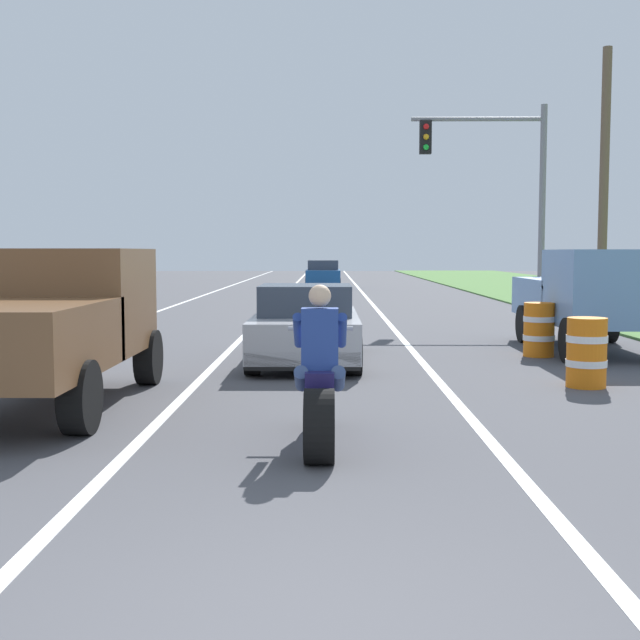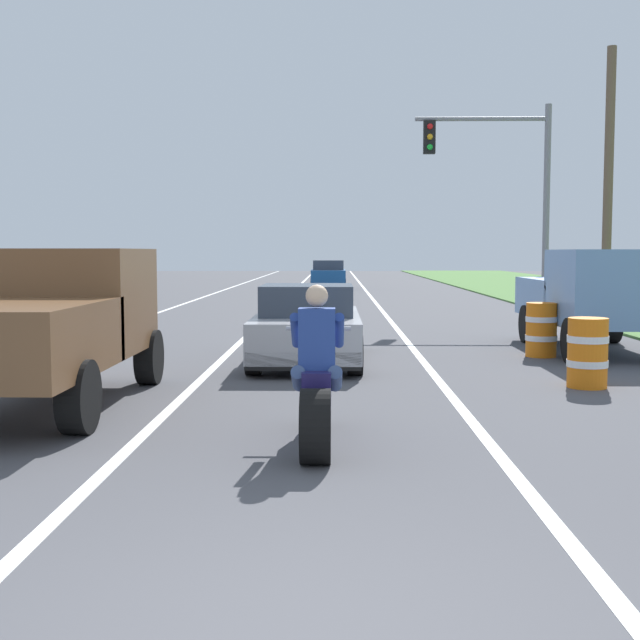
# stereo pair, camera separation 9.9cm
# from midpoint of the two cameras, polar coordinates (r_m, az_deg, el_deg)

# --- Properties ---
(lane_stripe_left_solid) EXTENTS (0.14, 120.00, 0.01)m
(lane_stripe_left_solid) POSITION_cam_midpoint_polar(r_m,az_deg,el_deg) (24.49, -12.66, 0.07)
(lane_stripe_left_solid) COLOR white
(lane_stripe_left_solid) RESTS_ON ground
(lane_stripe_right_solid) EXTENTS (0.14, 120.00, 0.01)m
(lane_stripe_right_solid) POSITION_cam_midpoint_polar(r_m,az_deg,el_deg) (23.90, 4.40, 0.06)
(lane_stripe_right_solid) COLOR white
(lane_stripe_right_solid) RESTS_ON ground
(lane_stripe_centre_dashed) EXTENTS (0.14, 120.00, 0.01)m
(lane_stripe_centre_dashed) POSITION_cam_midpoint_polar(r_m,az_deg,el_deg) (23.92, -4.24, 0.07)
(lane_stripe_centre_dashed) COLOR white
(lane_stripe_centre_dashed) RESTS_ON ground
(motorcycle_with_rider) EXTENTS (0.70, 2.21, 1.62)m
(motorcycle_with_rider) POSITION_cam_midpoint_polar(r_m,az_deg,el_deg) (8.16, -0.36, -4.77)
(motorcycle_with_rider) COLOR black
(motorcycle_with_rider) RESTS_ON ground
(sports_car_silver) EXTENTS (1.84, 4.30, 1.37)m
(sports_car_silver) POSITION_cam_midpoint_polar(r_m,az_deg,el_deg) (14.50, -1.17, -0.46)
(sports_car_silver) COLOR #B7B7BC
(sports_car_silver) RESTS_ON ground
(pickup_truck_left_lane_brown) EXTENTS (2.02, 4.80, 1.98)m
(pickup_truck_left_lane_brown) POSITION_cam_midpoint_polar(r_m,az_deg,el_deg) (10.88, -18.48, 0.10)
(pickup_truck_left_lane_brown) COLOR brown
(pickup_truck_left_lane_brown) RESTS_ON ground
(pickup_truck_right_shoulder_light_blue) EXTENTS (2.02, 4.80, 1.98)m
(pickup_truck_right_shoulder_light_blue) POSITION_cam_midpoint_polar(r_m,az_deg,el_deg) (16.86, 18.05, 1.66)
(pickup_truck_right_shoulder_light_blue) COLOR #6B93C6
(pickup_truck_right_shoulder_light_blue) RESTS_ON ground
(traffic_light_mast_near) EXTENTS (3.76, 0.34, 6.00)m
(traffic_light_mast_near) POSITION_cam_midpoint_polar(r_m,az_deg,el_deg) (23.86, 12.37, 9.42)
(traffic_light_mast_near) COLOR gray
(traffic_light_mast_near) RESTS_ON ground
(utility_pole_roadside) EXTENTS (0.24, 0.24, 7.19)m
(utility_pole_roadside) POSITION_cam_midpoint_polar(r_m,az_deg,el_deg) (22.98, 18.84, 8.60)
(utility_pole_roadside) COLOR brown
(utility_pole_roadside) RESTS_ON ground
(construction_barrel_nearest) EXTENTS (0.58, 0.58, 1.00)m
(construction_barrel_nearest) POSITION_cam_midpoint_polar(r_m,az_deg,el_deg) (12.43, 17.67, -2.13)
(construction_barrel_nearest) COLOR orange
(construction_barrel_nearest) RESTS_ON ground
(construction_barrel_mid) EXTENTS (0.58, 0.58, 1.00)m
(construction_barrel_mid) POSITION_cam_midpoint_polar(r_m,az_deg,el_deg) (15.85, 14.68, -0.63)
(construction_barrel_mid) COLOR orange
(construction_barrel_mid) RESTS_ON ground
(distant_car_far_ahead) EXTENTS (1.80, 4.00, 1.50)m
(distant_car_far_ahead) POSITION_cam_midpoint_polar(r_m,az_deg,el_deg) (43.46, 0.15, 3.18)
(distant_car_far_ahead) COLOR #194C8C
(distant_car_far_ahead) RESTS_ON ground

